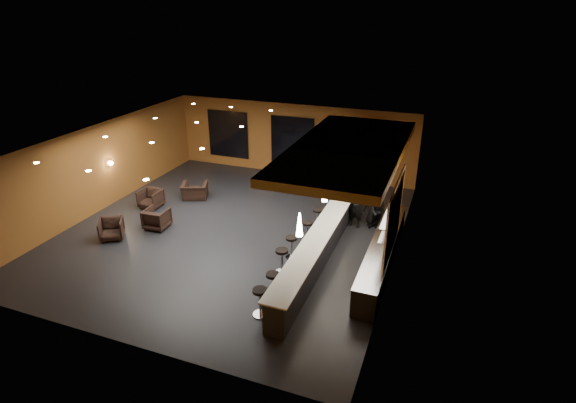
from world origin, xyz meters
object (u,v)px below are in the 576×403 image
(bar_counter, at_px, (319,248))
(staff_c, at_px, (375,205))
(pendant_2, at_px, (344,167))
(bar_stool_5, at_px, (318,216))
(bar_stool_2, at_px, (282,258))
(staff_b, at_px, (379,212))
(armchair_a, at_px, (112,229))
(armchair_b, at_px, (157,218))
(armchair_d, at_px, (195,191))
(prep_counter, at_px, (382,254))
(pendant_1, at_px, (325,191))
(column, at_px, (353,168))
(bar_stool_0, at_px, (260,299))
(bar_stool_3, at_px, (291,245))
(bar_stool_4, at_px, (307,229))
(armchair_c, at_px, (151,199))
(bar_stool_6, at_px, (325,203))
(bar_stool_1, at_px, (273,282))
(staff_a, at_px, (356,206))
(pendant_0, at_px, (300,224))

(bar_counter, relative_size, staff_c, 4.81)
(pendant_2, xyz_separation_m, bar_stool_5, (-0.74, -0.71, -1.85))
(pendant_2, distance_m, bar_stool_2, 4.54)
(staff_b, relative_size, bar_stool_5, 1.90)
(staff_b, bearing_deg, armchair_a, -162.43)
(armchair_b, bearing_deg, armchair_d, -90.98)
(prep_counter, xyz_separation_m, pendant_1, (-2.00, 0.00, 1.92))
(column, bearing_deg, bar_stool_5, -107.85)
(bar_stool_0, xyz_separation_m, bar_stool_5, (-0.06, 5.54, -0.04))
(staff_c, distance_m, bar_stool_5, 2.24)
(bar_counter, xyz_separation_m, pendant_1, (0.00, 0.50, 1.85))
(bar_counter, xyz_separation_m, staff_c, (1.23, 3.30, 0.33))
(bar_stool_3, bearing_deg, bar_stool_4, 83.36)
(pendant_2, bearing_deg, armchair_c, -170.22)
(staff_c, bearing_deg, bar_stool_2, -110.43)
(bar_stool_4, bearing_deg, bar_stool_6, 90.51)
(staff_c, distance_m, armchair_b, 8.34)
(column, bearing_deg, pendant_1, -90.00)
(staff_c, bearing_deg, bar_stool_5, -147.33)
(pendant_1, bearing_deg, bar_stool_1, -102.93)
(pendant_1, distance_m, bar_stool_3, 2.15)
(column, height_order, bar_stool_1, column)
(staff_a, height_order, bar_stool_3, staff_a)
(pendant_1, distance_m, armchair_d, 7.38)
(bar_stool_2, bearing_deg, staff_c, 64.11)
(staff_c, bearing_deg, staff_a, -145.17)
(armchair_c, bearing_deg, pendant_0, -24.72)
(prep_counter, height_order, bar_stool_6, prep_counter)
(pendant_1, xyz_separation_m, bar_stool_6, (-0.80, 2.98, -1.81))
(bar_stool_0, bearing_deg, bar_stool_3, 94.30)
(staff_c, relative_size, bar_stool_0, 1.95)
(armchair_d, bearing_deg, bar_stool_6, 161.57)
(column, height_order, bar_stool_4, column)
(staff_a, relative_size, armchair_b, 1.98)
(bar_counter, bearing_deg, staff_c, 69.62)
(prep_counter, bearing_deg, bar_stool_0, -125.60)
(armchair_d, height_order, bar_stool_6, bar_stool_6)
(pendant_0, height_order, bar_stool_5, pendant_0)
(prep_counter, height_order, staff_b, staff_b)
(staff_a, bearing_deg, pendant_2, -177.53)
(prep_counter, relative_size, column, 1.71)
(armchair_c, xyz_separation_m, bar_stool_2, (6.96, -2.72, 0.15))
(prep_counter, distance_m, bar_stool_5, 3.28)
(armchair_a, height_order, bar_stool_6, bar_stool_6)
(staff_b, xyz_separation_m, staff_c, (-0.21, 0.33, 0.08))
(staff_c, distance_m, armchair_c, 9.24)
(bar_stool_2, distance_m, bar_stool_5, 3.36)
(armchair_a, height_order, bar_stool_2, bar_stool_2)
(pendant_1, distance_m, armchair_c, 8.17)
(pendant_1, xyz_separation_m, pendant_2, (0.00, 2.50, 0.00))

